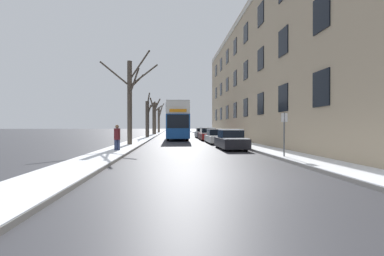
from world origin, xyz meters
The scene contains 15 objects.
ground_plane centered at (0.00, 0.00, 0.00)m, with size 320.00×320.00×0.00m, color #38383D.
sidewalk_left centered at (-5.00, 53.00, 0.08)m, with size 2.09×130.00×0.16m.
sidewalk_right centered at (5.00, 53.00, 0.08)m, with size 2.09×130.00×0.16m.
terrace_facade_right centered at (10.54, 19.14, 7.00)m, with size 9.10×39.74×14.00m.
bare_tree_left_0 centered at (-4.84, 13.45, 4.04)m, with size 4.68×3.54×8.03m.
bare_tree_left_1 centered at (-4.77, 27.52, 2.84)m, with size 1.33×3.17×6.12m.
bare_tree_left_2 centered at (-4.77, 40.97, 3.56)m, with size 2.20×4.06×7.02m.
bare_tree_left_3 centered at (-4.64, 55.25, 3.46)m, with size 1.65×2.12×7.33m.
double_decker_bus centered at (-0.75, 24.39, 2.54)m, with size 2.61×11.23×4.48m.
parked_car_0 centered at (2.87, 9.91, 0.67)m, with size 1.74×4.16×1.47m.
parked_car_1 centered at (2.87, 16.31, 0.65)m, with size 1.68×4.49×1.42m.
parked_car_2 centered at (2.87, 21.97, 0.69)m, with size 1.86×4.19×1.51m.
parked_car_3 centered at (2.87, 28.26, 0.67)m, with size 1.76×4.56×1.43m.
pedestrian_left_sidewalk centered at (-4.83, 8.16, 0.97)m, with size 0.38×0.38×1.76m.
street_sign_post centered at (4.25, 4.10, 1.36)m, with size 0.32×0.07×2.36m.
Camera 1 is at (-1.34, -8.35, 1.68)m, focal length 24.00 mm.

